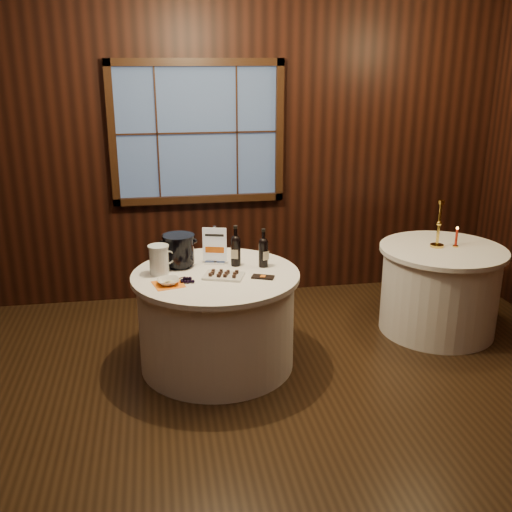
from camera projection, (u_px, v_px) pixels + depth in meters
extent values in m
plane|color=black|center=(234.00, 438.00, 3.85)|extent=(6.00, 6.00, 0.00)
cube|color=black|center=(198.00, 148.00, 5.72)|extent=(6.00, 0.02, 3.00)
cube|color=#3D5280|center=(197.00, 133.00, 5.64)|extent=(1.50, 0.01, 1.20)
cylinder|color=white|center=(217.00, 322.00, 4.67)|extent=(1.20, 1.20, 0.73)
cylinder|color=white|center=(216.00, 276.00, 4.55)|extent=(1.28, 1.28, 0.04)
cylinder|color=white|center=(439.00, 292.00, 5.27)|extent=(1.00, 1.00, 0.73)
cylinder|color=white|center=(443.00, 250.00, 5.15)|extent=(1.08, 1.08, 0.04)
cube|color=silver|center=(215.00, 262.00, 4.76)|extent=(0.18, 0.13, 0.02)
cube|color=silver|center=(215.00, 244.00, 4.71)|extent=(0.02, 0.02, 0.29)
cube|color=silver|center=(215.00, 244.00, 4.70)|extent=(0.19, 0.06, 0.27)
cylinder|color=black|center=(236.00, 253.00, 4.68)|extent=(0.08, 0.08, 0.21)
sphere|color=black|center=(236.00, 240.00, 4.65)|extent=(0.08, 0.08, 0.08)
cylinder|color=black|center=(236.00, 233.00, 4.63)|extent=(0.03, 0.03, 0.09)
cylinder|color=black|center=(235.00, 227.00, 4.61)|extent=(0.03, 0.03, 0.02)
cube|color=beige|center=(236.00, 254.00, 4.64)|extent=(0.05, 0.02, 0.07)
cylinder|color=black|center=(263.00, 255.00, 4.65)|extent=(0.07, 0.07, 0.20)
sphere|color=black|center=(263.00, 243.00, 4.62)|extent=(0.07, 0.07, 0.07)
cylinder|color=black|center=(263.00, 236.00, 4.61)|extent=(0.03, 0.03, 0.09)
cylinder|color=black|center=(263.00, 230.00, 4.59)|extent=(0.03, 0.03, 0.02)
cube|color=beige|center=(264.00, 256.00, 4.62)|extent=(0.05, 0.02, 0.07)
cylinder|color=black|center=(179.00, 265.00, 4.68)|extent=(0.18, 0.18, 0.03)
cylinder|color=black|center=(179.00, 250.00, 4.64)|extent=(0.24, 0.24, 0.20)
cylinder|color=black|center=(178.00, 236.00, 4.61)|extent=(0.25, 0.25, 0.02)
cube|color=silver|center=(224.00, 276.00, 4.46)|extent=(0.34, 0.28, 0.02)
cube|color=black|center=(263.00, 277.00, 4.44)|extent=(0.18, 0.14, 0.01)
cylinder|color=#372614|center=(178.00, 280.00, 4.36)|extent=(0.07, 0.03, 0.03)
cylinder|color=silver|center=(159.00, 261.00, 4.49)|extent=(0.15, 0.15, 0.21)
cylinder|color=silver|center=(158.00, 246.00, 4.46)|extent=(0.16, 0.16, 0.01)
torus|color=silver|center=(169.00, 259.00, 4.50)|extent=(0.11, 0.05, 0.11)
cube|color=orange|center=(168.00, 284.00, 4.32)|extent=(0.25, 0.25, 0.00)
imported|color=silver|center=(168.00, 282.00, 4.31)|extent=(0.17, 0.17, 0.04)
cylinder|color=gold|center=(437.00, 246.00, 5.17)|extent=(0.12, 0.12, 0.02)
cylinder|color=gold|center=(439.00, 224.00, 5.11)|extent=(0.03, 0.03, 0.36)
cylinder|color=gold|center=(441.00, 202.00, 5.05)|extent=(0.06, 0.06, 0.03)
cylinder|color=gold|center=(455.00, 246.00, 5.17)|extent=(0.05, 0.05, 0.01)
cylinder|color=#AE1E0D|center=(456.00, 237.00, 5.14)|extent=(0.02, 0.02, 0.15)
sphere|color=#FFB23F|center=(457.00, 228.00, 5.12)|extent=(0.02, 0.02, 0.02)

